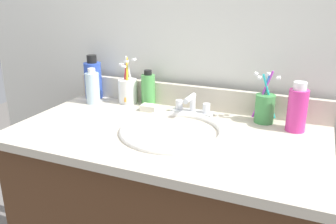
{
  "coord_description": "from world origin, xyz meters",
  "views": [
    {
      "loc": [
        0.44,
        -1.02,
        1.31
      ],
      "look_at": [
        0.01,
        0.0,
        0.92
      ],
      "focal_mm": 37.93,
      "sensor_mm": 36.0,
      "label": 1
    }
  ],
  "objects_px": {
    "bottle_soap_pink": "(297,109)",
    "bottle_shampoo_blue": "(93,79)",
    "faucet": "(192,107)",
    "soap_bar": "(149,108)",
    "bottle_gel_clear": "(93,87)",
    "cup_green": "(265,107)",
    "bottle_toner_green": "(148,89)",
    "cup_white_ceramic": "(128,90)"
  },
  "relations": [
    {
      "from": "bottle_shampoo_blue",
      "to": "bottle_gel_clear",
      "type": "distance_m",
      "value": 0.08
    },
    {
      "from": "bottle_soap_pink",
      "to": "bottle_shampoo_blue",
      "type": "relative_size",
      "value": 0.9
    },
    {
      "from": "bottle_toner_green",
      "to": "soap_bar",
      "type": "distance_m",
      "value": 0.1
    },
    {
      "from": "bottle_gel_clear",
      "to": "cup_white_ceramic",
      "type": "distance_m",
      "value": 0.15
    },
    {
      "from": "bottle_soap_pink",
      "to": "soap_bar",
      "type": "xyz_separation_m",
      "value": [
        -0.54,
        -0.01,
        -0.07
      ]
    },
    {
      "from": "bottle_soap_pink",
      "to": "bottle_toner_green",
      "type": "relative_size",
      "value": 1.17
    },
    {
      "from": "bottle_shampoo_blue",
      "to": "bottle_toner_green",
      "type": "height_order",
      "value": "bottle_shampoo_blue"
    },
    {
      "from": "bottle_toner_green",
      "to": "bottle_shampoo_blue",
      "type": "bearing_deg",
      "value": -178.59
    },
    {
      "from": "bottle_toner_green",
      "to": "bottle_gel_clear",
      "type": "relative_size",
      "value": 0.97
    },
    {
      "from": "bottle_shampoo_blue",
      "to": "soap_bar",
      "type": "height_order",
      "value": "bottle_shampoo_blue"
    },
    {
      "from": "faucet",
      "to": "bottle_gel_clear",
      "type": "distance_m",
      "value": 0.43
    },
    {
      "from": "bottle_toner_green",
      "to": "cup_white_ceramic",
      "type": "relative_size",
      "value": 0.73
    },
    {
      "from": "soap_bar",
      "to": "faucet",
      "type": "bearing_deg",
      "value": 8.94
    },
    {
      "from": "bottle_shampoo_blue",
      "to": "bottle_gel_clear",
      "type": "xyz_separation_m",
      "value": [
        0.04,
        -0.07,
        -0.02
      ]
    },
    {
      "from": "bottle_toner_green",
      "to": "bottle_gel_clear",
      "type": "height_order",
      "value": "bottle_gel_clear"
    },
    {
      "from": "bottle_soap_pink",
      "to": "cup_white_ceramic",
      "type": "relative_size",
      "value": 0.85
    },
    {
      "from": "bottle_toner_green",
      "to": "soap_bar",
      "type": "bearing_deg",
      "value": -61.68
    },
    {
      "from": "bottle_soap_pink",
      "to": "bottle_gel_clear",
      "type": "xyz_separation_m",
      "value": [
        -0.8,
        -0.01,
        -0.01
      ]
    },
    {
      "from": "soap_bar",
      "to": "bottle_toner_green",
      "type": "bearing_deg",
      "value": 118.32
    },
    {
      "from": "soap_bar",
      "to": "bottle_gel_clear",
      "type": "bearing_deg",
      "value": -179.63
    },
    {
      "from": "cup_white_ceramic",
      "to": "bottle_toner_green",
      "type": "bearing_deg",
      "value": 7.42
    },
    {
      "from": "bottle_shampoo_blue",
      "to": "cup_white_ceramic",
      "type": "xyz_separation_m",
      "value": [
        0.17,
        -0.01,
        -0.03
      ]
    },
    {
      "from": "bottle_gel_clear",
      "to": "soap_bar",
      "type": "xyz_separation_m",
      "value": [
        0.26,
        0.0,
        -0.06
      ]
    },
    {
      "from": "bottle_gel_clear",
      "to": "bottle_toner_green",
      "type": "bearing_deg",
      "value": 18.97
    },
    {
      "from": "bottle_toner_green",
      "to": "cup_green",
      "type": "relative_size",
      "value": 0.76
    },
    {
      "from": "faucet",
      "to": "soap_bar",
      "type": "bearing_deg",
      "value": -171.06
    },
    {
      "from": "faucet",
      "to": "bottle_soap_pink",
      "type": "xyz_separation_m",
      "value": [
        0.38,
        -0.02,
        0.05
      ]
    },
    {
      "from": "bottle_shampoo_blue",
      "to": "cup_green",
      "type": "xyz_separation_m",
      "value": [
        0.74,
        -0.02,
        -0.03
      ]
    },
    {
      "from": "cup_green",
      "to": "cup_white_ceramic",
      "type": "distance_m",
      "value": 0.56
    },
    {
      "from": "bottle_soap_pink",
      "to": "bottle_gel_clear",
      "type": "relative_size",
      "value": 1.14
    },
    {
      "from": "bottle_shampoo_blue",
      "to": "soap_bar",
      "type": "relative_size",
      "value": 2.94
    },
    {
      "from": "cup_green",
      "to": "soap_bar",
      "type": "height_order",
      "value": "cup_green"
    },
    {
      "from": "faucet",
      "to": "bottle_soap_pink",
      "type": "relative_size",
      "value": 0.95
    },
    {
      "from": "faucet",
      "to": "bottle_soap_pink",
      "type": "bearing_deg",
      "value": -2.97
    },
    {
      "from": "bottle_shampoo_blue",
      "to": "cup_white_ceramic",
      "type": "distance_m",
      "value": 0.18
    },
    {
      "from": "faucet",
      "to": "bottle_gel_clear",
      "type": "relative_size",
      "value": 1.08
    },
    {
      "from": "bottle_gel_clear",
      "to": "cup_green",
      "type": "relative_size",
      "value": 0.78
    },
    {
      "from": "faucet",
      "to": "soap_bar",
      "type": "height_order",
      "value": "faucet"
    },
    {
      "from": "bottle_toner_green",
      "to": "bottle_gel_clear",
      "type": "distance_m",
      "value": 0.23
    },
    {
      "from": "cup_white_ceramic",
      "to": "soap_bar",
      "type": "height_order",
      "value": "cup_white_ceramic"
    },
    {
      "from": "bottle_soap_pink",
      "to": "bottle_gel_clear",
      "type": "height_order",
      "value": "bottle_soap_pink"
    },
    {
      "from": "bottle_shampoo_blue",
      "to": "cup_green",
      "type": "relative_size",
      "value": 0.99
    }
  ]
}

